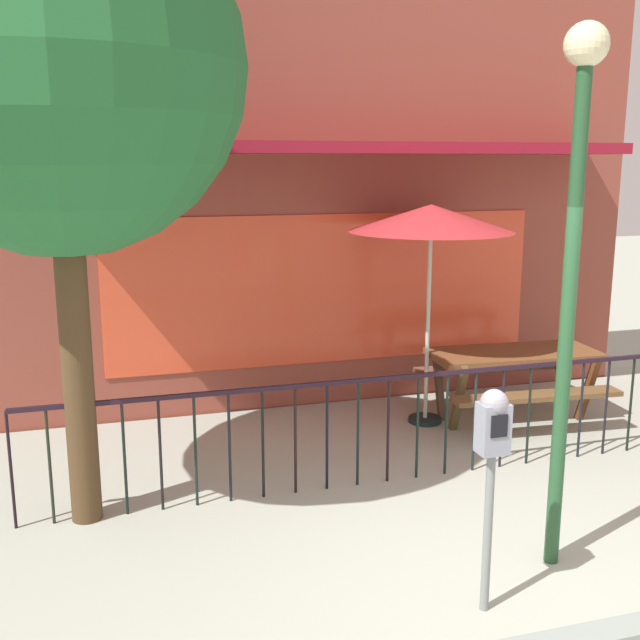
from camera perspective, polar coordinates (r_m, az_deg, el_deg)
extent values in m
plane|color=#9FA596|center=(5.35, 15.03, -19.93)|extent=(40.00, 40.00, 0.00)
cube|color=#57311F|center=(9.16, 0.07, -5.75)|extent=(7.67, 0.54, 0.01)
cube|color=brown|center=(8.73, 0.07, 12.47)|extent=(7.67, 0.50, 5.73)
cube|color=#E54C2D|center=(8.60, 0.56, 2.33)|extent=(4.98, 0.02, 1.70)
cube|color=maroon|center=(8.06, 1.53, 12.86)|extent=(6.52, 0.90, 0.12)
cube|color=black|center=(6.61, 6.37, -4.28)|extent=(6.44, 0.04, 0.04)
cylinder|color=black|center=(6.32, -22.29, -10.47)|extent=(0.02, 0.02, 0.95)
cylinder|color=black|center=(6.29, -19.71, -10.36)|extent=(0.02, 0.02, 0.95)
cylinder|color=black|center=(6.28, -17.12, -10.23)|extent=(0.02, 0.02, 0.95)
cylinder|color=black|center=(6.28, -14.53, -10.08)|extent=(0.02, 0.02, 0.95)
cylinder|color=black|center=(6.29, -11.95, -9.91)|extent=(0.02, 0.02, 0.95)
cylinder|color=black|center=(6.31, -9.38, -9.72)|extent=(0.02, 0.02, 0.95)
cylinder|color=black|center=(6.35, -6.84, -9.51)|extent=(0.02, 0.02, 0.95)
cylinder|color=black|center=(6.40, -4.34, -9.29)|extent=(0.02, 0.02, 0.95)
cylinder|color=black|center=(6.46, -1.88, -9.05)|extent=(0.02, 0.02, 0.95)
cylinder|color=black|center=(6.53, 0.53, -8.80)|extent=(0.02, 0.02, 0.95)
cylinder|color=black|center=(6.61, 2.88, -8.55)|extent=(0.02, 0.02, 0.95)
cylinder|color=black|center=(6.70, 5.16, -8.29)|extent=(0.02, 0.02, 0.95)
cylinder|color=black|center=(6.81, 7.37, -8.02)|extent=(0.02, 0.02, 0.95)
cylinder|color=black|center=(6.92, 9.51, -7.75)|extent=(0.02, 0.02, 0.95)
cylinder|color=black|center=(7.04, 11.58, -7.48)|extent=(0.02, 0.02, 0.95)
cylinder|color=black|center=(7.17, 13.57, -7.20)|extent=(0.02, 0.02, 0.95)
cylinder|color=black|center=(7.31, 15.49, -6.94)|extent=(0.02, 0.02, 0.95)
cylinder|color=black|center=(7.46, 17.33, -6.67)|extent=(0.02, 0.02, 0.95)
cylinder|color=black|center=(7.62, 19.09, -6.41)|extent=(0.02, 0.02, 0.95)
cylinder|color=black|center=(7.78, 20.78, -6.15)|extent=(0.02, 0.02, 0.95)
cylinder|color=black|center=(7.95, 22.40, -5.90)|extent=(0.02, 0.02, 0.95)
cube|color=brown|center=(8.41, 14.43, -2.52)|extent=(1.85, 0.89, 0.07)
cube|color=brown|center=(8.03, 16.07, -5.54)|extent=(1.81, 0.39, 0.05)
cube|color=brown|center=(8.97, 12.76, -3.52)|extent=(1.81, 0.39, 0.05)
cube|color=brown|center=(7.97, 10.42, -5.91)|extent=(0.10, 0.35, 0.78)
cube|color=#4D3628|center=(8.46, 8.96, -4.79)|extent=(0.10, 0.35, 0.78)
cube|color=brown|center=(8.63, 19.53, -5.02)|extent=(0.10, 0.35, 0.78)
cube|color=brown|center=(9.09, 17.69, -4.05)|extent=(0.10, 0.35, 0.78)
cylinder|color=black|center=(8.37, 7.93, -7.45)|extent=(0.36, 0.36, 0.05)
cylinder|color=beige|center=(8.06, 8.15, 0.11)|extent=(0.04, 0.04, 2.30)
cone|color=#B52E32|center=(7.92, 8.38, 7.62)|extent=(1.71, 1.71, 0.28)
cylinder|color=gray|center=(4.98, 12.54, -15.40)|extent=(0.06, 0.06, 1.05)
cube|color=gray|center=(4.70, 12.92, -7.96)|extent=(0.18, 0.14, 0.31)
sphere|color=gray|center=(4.65, 13.01, -6.14)|extent=(0.17, 0.17, 0.17)
cube|color=black|center=(4.63, 13.39, -7.81)|extent=(0.11, 0.01, 0.14)
cylinder|color=#4B351F|center=(6.02, -17.91, -2.48)|extent=(0.24, 0.24, 2.70)
sphere|color=#246432|center=(5.88, -19.28, 17.63)|extent=(2.69, 2.69, 2.69)
cylinder|color=#244E2C|center=(5.28, 18.12, -0.72)|extent=(0.10, 0.10, 3.37)
sphere|color=beige|center=(5.21, 19.47, 19.03)|extent=(0.28, 0.28, 0.28)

